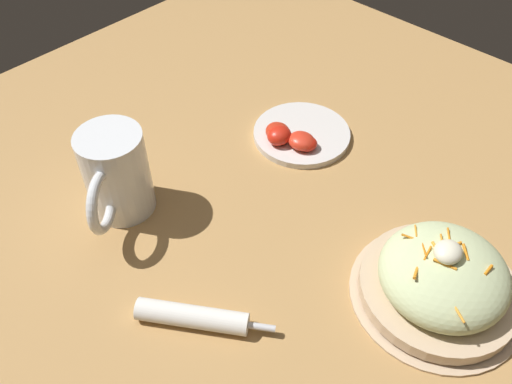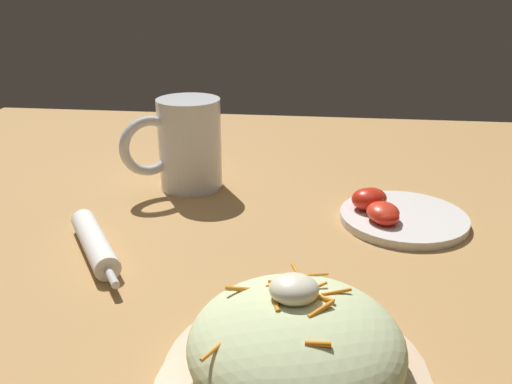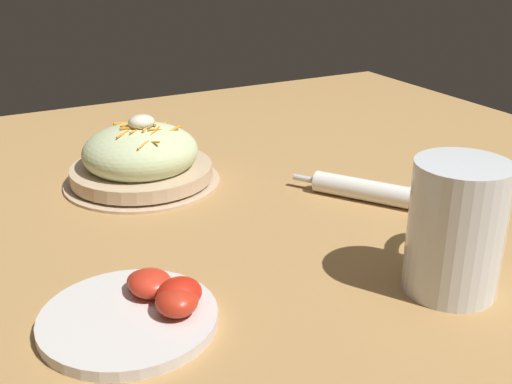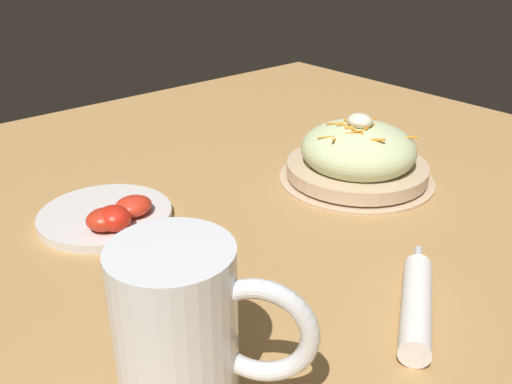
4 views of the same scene
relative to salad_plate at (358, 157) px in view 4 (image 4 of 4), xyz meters
The scene contains 5 objects.
ground_plane 0.24m from the salad_plate, 68.19° to the right, with size 1.43×1.43×0.00m, color #B2844C.
salad_plate is the anchor object (origin of this frame).
beer_mug 0.49m from the salad_plate, 66.45° to the right, with size 0.14×0.13×0.14m.
napkin_roll 0.33m from the salad_plate, 39.33° to the right, with size 0.12×0.16×0.03m.
tomato_plate 0.37m from the salad_plate, 108.49° to the right, with size 0.18×0.18×0.04m.
Camera 4 is at (0.41, -0.41, 0.36)m, focal length 39.94 mm.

